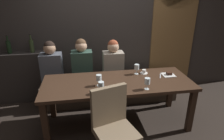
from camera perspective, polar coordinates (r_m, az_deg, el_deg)
ground at (r=3.30m, az=1.54°, el=-14.98°), size 9.00×9.00×0.00m
back_wall_tiled at (r=3.87m, az=-1.69°, el=14.80°), size 6.00×0.12×3.00m
arched_door at (r=4.22m, az=17.43°, el=12.59°), size 0.90×0.05×2.55m
back_counter at (r=4.07m, az=-23.35°, el=-1.71°), size 1.10×0.28×0.95m
dining_table at (r=2.96m, az=1.67°, el=-4.85°), size 2.20×0.84×0.74m
banquette_bench at (r=3.76m, az=-0.41°, el=-5.83°), size 2.50×0.44×0.45m
chair_near_side at (r=2.37m, az=0.33°, el=-15.09°), size 0.55×0.55×0.98m
diner_redhead at (r=3.54m, az=-17.10°, el=1.62°), size 0.36×0.24×0.77m
diner_bearded at (r=3.50m, az=-8.66°, el=2.30°), size 0.36×0.24×0.78m
diner_far_end at (r=3.54m, az=0.32°, el=2.47°), size 0.36×0.24×0.75m
wine_bottle_dark_red at (r=3.94m, az=-27.66°, el=6.03°), size 0.08×0.08×0.33m
wine_bottle_pale_label at (r=3.83m, az=-22.19°, el=6.55°), size 0.08×0.08×0.33m
wine_glass_center_back at (r=2.75m, az=-3.82°, el=-2.32°), size 0.08×0.08×0.16m
wine_glass_end_left at (r=3.15m, az=7.15°, el=0.80°), size 0.08×0.08×0.16m
wine_glass_near_left at (r=2.69m, az=10.14°, el=-3.32°), size 0.08×0.08×0.16m
wine_glass_far_left at (r=2.55m, az=-3.16°, el=-4.41°), size 0.08×0.08×0.16m
espresso_cup at (r=3.23m, az=9.23°, el=-0.54°), size 0.12×0.12×0.06m
dessert_plate at (r=3.25m, az=16.02°, el=-1.22°), size 0.19×0.19×0.05m
fork_on_table at (r=3.18m, az=13.78°, el=-1.71°), size 0.08×0.16×0.01m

